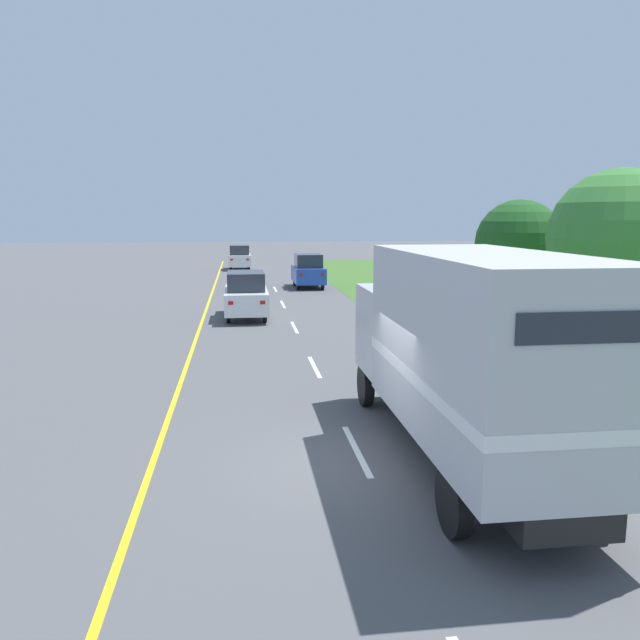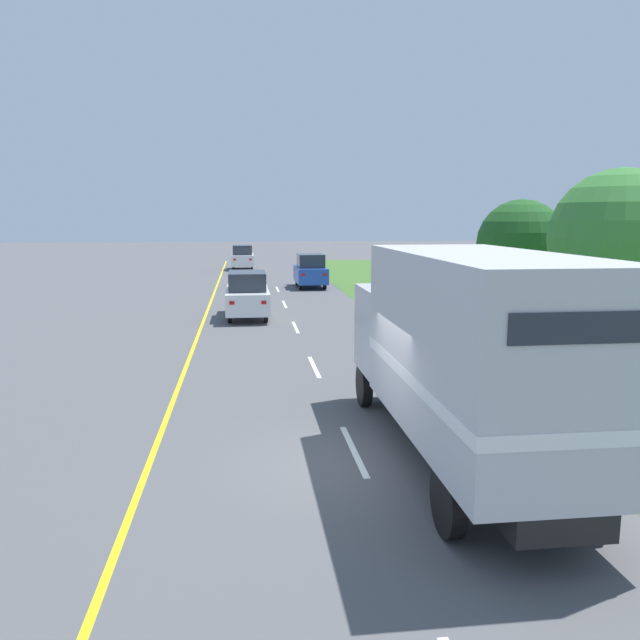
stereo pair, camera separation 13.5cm
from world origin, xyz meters
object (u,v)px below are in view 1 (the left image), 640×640
at_px(lead_car_blue_ahead, 308,271).
at_px(roadside_tree_mid, 519,243).
at_px(lead_car_white, 246,295).
at_px(highway_sign, 568,324).
at_px(horse_trailer_truck, 467,349).
at_px(lead_car_white_ahead, 240,257).
at_px(roadside_tree_near, 618,238).

distance_m(lead_car_blue_ahead, roadside_tree_mid, 14.93).
height_order(lead_car_white, highway_sign, highway_sign).
xyz_separation_m(horse_trailer_truck, lead_car_blue_ahead, (0.36, 28.02, -1.04)).
xyz_separation_m(horse_trailer_truck, lead_car_white, (-3.57, 16.75, -1.07)).
height_order(lead_car_blue_ahead, roadside_tree_mid, roadside_tree_mid).
bearing_deg(highway_sign, lead_car_white_ahead, 102.23).
bearing_deg(horse_trailer_truck, roadside_tree_near, 46.48).
bearing_deg(lead_car_white, roadside_tree_near, -34.64).
bearing_deg(highway_sign, horse_trailer_truck, -134.16).
xyz_separation_m(lead_car_white, highway_sign, (7.89, -12.30, 0.66)).
bearing_deg(lead_car_blue_ahead, lead_car_white, -109.21).
height_order(horse_trailer_truck, roadside_tree_near, roadside_tree_near).
distance_m(horse_trailer_truck, highway_sign, 6.21).
bearing_deg(horse_trailer_truck, roadside_tree_mid, 62.50).
relative_size(lead_car_white_ahead, roadside_tree_mid, 0.77).
distance_m(lead_car_white, highway_sign, 14.63).
xyz_separation_m(highway_sign, roadside_tree_near, (3.87, 4.18, 1.96)).
height_order(lead_car_white_ahead, highway_sign, highway_sign).
relative_size(lead_car_blue_ahead, highway_sign, 1.43).
bearing_deg(roadside_tree_mid, roadside_tree_near, -88.48).
relative_size(lead_car_white, lead_car_blue_ahead, 1.10).
xyz_separation_m(lead_car_blue_ahead, roadside_tree_mid, (7.65, -12.63, 2.16)).
bearing_deg(highway_sign, roadside_tree_near, 47.19).
bearing_deg(roadside_tree_near, horse_trailer_truck, -133.52).
height_order(highway_sign, roadside_tree_near, roadside_tree_near).
bearing_deg(horse_trailer_truck, lead_car_white, 102.04).
xyz_separation_m(horse_trailer_truck, lead_car_white_ahead, (-3.81, 41.94, -1.07)).
height_order(lead_car_blue_ahead, highway_sign, highway_sign).
xyz_separation_m(lead_car_blue_ahead, lead_car_white_ahead, (-4.16, 13.92, -0.02)).
bearing_deg(roadside_tree_mid, lead_car_white, 173.29).
relative_size(highway_sign, roadside_tree_mid, 0.54).
xyz_separation_m(horse_trailer_truck, highway_sign, (4.32, 4.45, -0.41)).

